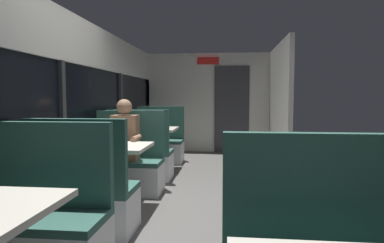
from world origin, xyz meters
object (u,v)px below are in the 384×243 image
bench_far_window_facing_entry (159,145)px  seated_passenger (126,153)px  dining_table_far_window (151,134)px  bench_mid_window_facing_end (84,199)px  bench_mid_window_facing_entry (128,168)px  dining_table_mid_window (109,154)px  bench_near_window_facing_entry (42,229)px  bench_far_window_facing_end (141,158)px

bench_far_window_facing_entry → seated_passenger: size_ratio=0.87×
dining_table_far_window → bench_far_window_facing_entry: bearing=90.0°
bench_mid_window_facing_end → bench_mid_window_facing_entry: same height
dining_table_mid_window → bench_mid_window_facing_end: bearing=-90.0°
bench_mid_window_facing_entry → bench_near_window_facing_entry: bearing=-90.0°
bench_mid_window_facing_end → bench_far_window_facing_end: (0.00, 2.11, 0.00)m
bench_mid_window_facing_entry → bench_far_window_facing_entry: (0.00, 2.11, 0.00)m
bench_mid_window_facing_end → seated_passenger: (0.00, 1.33, 0.21)m
bench_near_window_facing_entry → bench_far_window_facing_entry: size_ratio=1.00×
dining_table_far_window → bench_far_window_facing_end: 0.77m
bench_mid_window_facing_end → bench_far_window_facing_entry: size_ratio=1.00×
bench_mid_window_facing_entry → bench_mid_window_facing_end: bearing=-90.0°
bench_near_window_facing_entry → bench_mid_window_facing_end: bearing=90.0°
bench_mid_window_facing_end → bench_far_window_facing_entry: bearing=90.0°
dining_table_mid_window → bench_near_window_facing_entry: bearing=-90.0°
bench_near_window_facing_entry → bench_far_window_facing_end: (0.00, 2.82, 0.00)m
bench_mid_window_facing_end → bench_far_window_facing_entry: 3.51m
bench_near_window_facing_entry → dining_table_mid_window: size_ratio=1.22×
bench_far_window_facing_entry → bench_mid_window_facing_entry: bearing=-90.0°
dining_table_mid_window → seated_passenger: seated_passenger is taller
bench_far_window_facing_entry → bench_far_window_facing_end: bearing=-90.0°
dining_table_mid_window → dining_table_far_window: (0.00, 2.11, 0.00)m
bench_far_window_facing_end → seated_passenger: 0.81m
dining_table_mid_window → seated_passenger: size_ratio=0.71×
bench_mid_window_facing_entry → dining_table_far_window: (0.00, 1.41, 0.31)m
bench_mid_window_facing_end → bench_mid_window_facing_entry: (0.00, 1.40, 0.00)m
dining_table_mid_window → seated_passenger: bearing=90.0°
dining_table_far_window → bench_far_window_facing_end: size_ratio=0.82×
seated_passenger → bench_mid_window_facing_end: bearing=-90.0°
bench_mid_window_facing_entry → dining_table_far_window: 1.45m
dining_table_mid_window → dining_table_far_window: same height
bench_near_window_facing_entry → bench_mid_window_facing_end: same height
bench_far_window_facing_end → bench_near_window_facing_entry: bearing=-90.0°
dining_table_mid_window → bench_mid_window_facing_end: 0.77m
bench_mid_window_facing_end → seated_passenger: seated_passenger is taller
bench_mid_window_facing_entry → bench_far_window_facing_end: size_ratio=1.00×
dining_table_far_window → dining_table_mid_window: bearing=-90.0°
dining_table_mid_window → bench_far_window_facing_entry: size_ratio=0.82×
dining_table_mid_window → bench_far_window_facing_end: bench_far_window_facing_end is taller
bench_far_window_facing_entry → seated_passenger: (0.00, -2.18, 0.21)m
dining_table_mid_window → bench_mid_window_facing_end: bench_mid_window_facing_end is taller
bench_mid_window_facing_end → bench_mid_window_facing_entry: 1.40m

